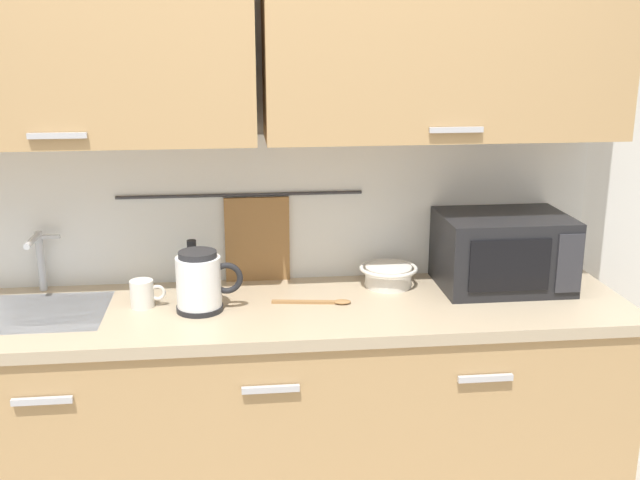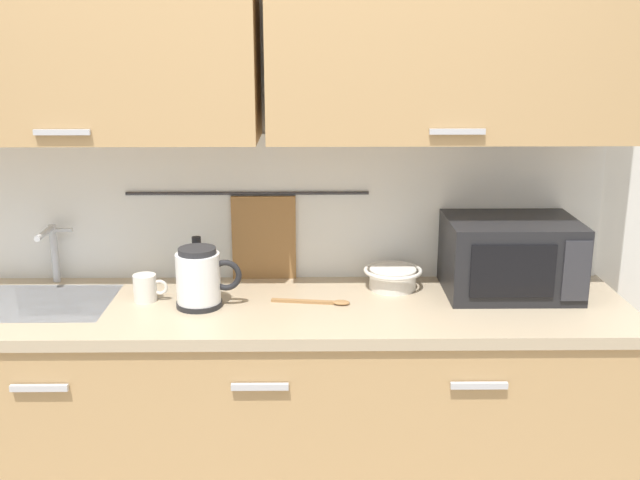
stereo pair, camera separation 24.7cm
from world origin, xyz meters
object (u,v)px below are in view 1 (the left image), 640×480
(mug_near_sink, at_px, (143,294))
(dish_soap_bottle, at_px, (193,270))
(mixing_bowl, at_px, (388,275))
(microwave, at_px, (503,251))
(wooden_spoon, at_px, (321,302))
(electric_kettle, at_px, (200,282))

(mug_near_sink, bearing_deg, dish_soap_bottle, 38.23)
(mixing_bowl, bearing_deg, microwave, -6.36)
(mug_near_sink, height_order, wooden_spoon, mug_near_sink)
(wooden_spoon, bearing_deg, mixing_bowl, 30.14)
(mug_near_sink, bearing_deg, electric_kettle, -15.88)
(wooden_spoon, bearing_deg, electric_kettle, -177.06)
(electric_kettle, xyz_separation_m, mug_near_sink, (-0.20, 0.06, -0.05))
(electric_kettle, bearing_deg, wooden_spoon, 2.94)
(microwave, relative_size, mug_near_sink, 3.83)
(electric_kettle, height_order, mug_near_sink, electric_kettle)
(microwave, height_order, mixing_bowl, microwave)
(electric_kettle, bearing_deg, mixing_bowl, 14.57)
(mixing_bowl, height_order, wooden_spoon, mixing_bowl)
(dish_soap_bottle, height_order, mixing_bowl, dish_soap_bottle)
(electric_kettle, distance_m, mug_near_sink, 0.21)
(dish_soap_bottle, relative_size, mixing_bowl, 0.92)
(microwave, bearing_deg, mug_near_sink, -176.72)
(electric_kettle, height_order, wooden_spoon, electric_kettle)
(dish_soap_bottle, distance_m, mixing_bowl, 0.71)
(dish_soap_bottle, xyz_separation_m, wooden_spoon, (0.44, -0.16, -0.08))
(microwave, height_order, dish_soap_bottle, microwave)
(microwave, relative_size, mixing_bowl, 2.15)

